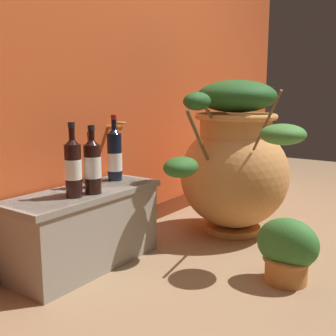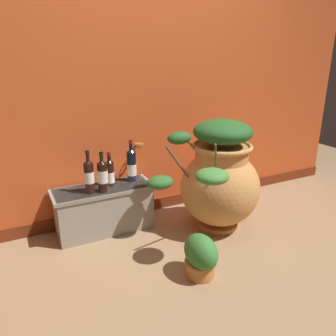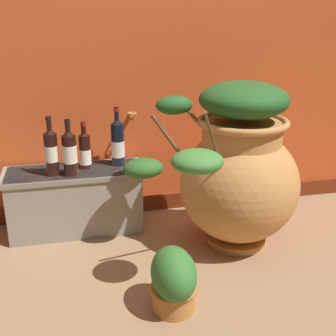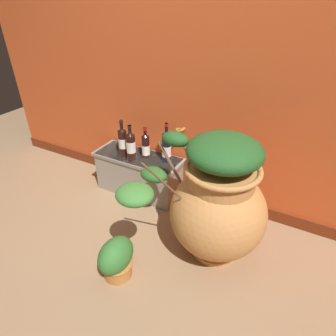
{
  "view_description": "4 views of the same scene",
  "coord_description": "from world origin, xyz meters",
  "px_view_note": "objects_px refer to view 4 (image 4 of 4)",
  "views": [
    {
      "loc": [
        -1.86,
        -0.53,
        0.85
      ],
      "look_at": [
        -0.04,
        0.75,
        0.45
      ],
      "focal_mm": 44.13,
      "sensor_mm": 36.0,
      "label": 1
    },
    {
      "loc": [
        -1.13,
        -1.54,
        1.41
      ],
      "look_at": [
        0.04,
        0.81,
        0.51
      ],
      "focal_mm": 35.49,
      "sensor_mm": 36.0,
      "label": 2
    },
    {
      "loc": [
        -0.49,
        -1.55,
        1.25
      ],
      "look_at": [
        0.02,
        0.71,
        0.43
      ],
      "focal_mm": 46.67,
      "sensor_mm": 36.0,
      "label": 3
    },
    {
      "loc": [
        0.8,
        -0.93,
        1.65
      ],
      "look_at": [
        -0.14,
        0.82,
        0.42
      ],
      "focal_mm": 30.62,
      "sensor_mm": 36.0,
      "label": 4
    }
  ],
  "objects_px": {
    "wine_bottle_left": "(167,146)",
    "wine_bottle_middle": "(146,145)",
    "terracotta_urn": "(217,203)",
    "wine_bottle_back": "(123,141)",
    "wine_bottle_right": "(131,145)",
    "potted_shrub": "(116,259)"
  },
  "relations": [
    {
      "from": "wine_bottle_left",
      "to": "wine_bottle_middle",
      "type": "bearing_deg",
      "value": -173.65
    },
    {
      "from": "terracotta_urn",
      "to": "wine_bottle_back",
      "type": "height_order",
      "value": "terracotta_urn"
    },
    {
      "from": "wine_bottle_middle",
      "to": "terracotta_urn",
      "type": "bearing_deg",
      "value": -26.17
    },
    {
      "from": "wine_bottle_right",
      "to": "wine_bottle_back",
      "type": "relative_size",
      "value": 0.94
    },
    {
      "from": "wine_bottle_middle",
      "to": "wine_bottle_right",
      "type": "xyz_separation_m",
      "value": [
        -0.09,
        -0.1,
        0.03
      ]
    },
    {
      "from": "wine_bottle_middle",
      "to": "wine_bottle_back",
      "type": "distance_m",
      "value": 0.2
    },
    {
      "from": "wine_bottle_right",
      "to": "terracotta_urn",
      "type": "bearing_deg",
      "value": -18.42
    },
    {
      "from": "terracotta_urn",
      "to": "wine_bottle_left",
      "type": "relative_size",
      "value": 2.74
    },
    {
      "from": "wine_bottle_left",
      "to": "wine_bottle_back",
      "type": "xyz_separation_m",
      "value": [
        -0.38,
        -0.1,
        0.0
      ]
    },
    {
      "from": "wine_bottle_middle",
      "to": "potted_shrub",
      "type": "relative_size",
      "value": 0.94
    },
    {
      "from": "wine_bottle_back",
      "to": "potted_shrub",
      "type": "xyz_separation_m",
      "value": [
        0.51,
        -0.83,
        -0.38
      ]
    },
    {
      "from": "wine_bottle_left",
      "to": "wine_bottle_right",
      "type": "height_order",
      "value": "wine_bottle_left"
    },
    {
      "from": "wine_bottle_left",
      "to": "wine_bottle_right",
      "type": "distance_m",
      "value": 0.31
    },
    {
      "from": "wine_bottle_left",
      "to": "potted_shrub",
      "type": "relative_size",
      "value": 1.17
    },
    {
      "from": "terracotta_urn",
      "to": "wine_bottle_left",
      "type": "bearing_deg",
      "value": 145.53
    },
    {
      "from": "wine_bottle_left",
      "to": "wine_bottle_back",
      "type": "relative_size",
      "value": 1.03
    },
    {
      "from": "wine_bottle_left",
      "to": "wine_bottle_middle",
      "type": "xyz_separation_m",
      "value": [
        -0.2,
        -0.02,
        -0.03
      ]
    },
    {
      "from": "wine_bottle_right",
      "to": "wine_bottle_back",
      "type": "distance_m",
      "value": 0.1
    },
    {
      "from": "potted_shrub",
      "to": "wine_bottle_left",
      "type": "bearing_deg",
      "value": 97.61
    },
    {
      "from": "terracotta_urn",
      "to": "wine_bottle_right",
      "type": "distance_m",
      "value": 0.94
    },
    {
      "from": "wine_bottle_back",
      "to": "wine_bottle_right",
      "type": "bearing_deg",
      "value": -12.25
    },
    {
      "from": "wine_bottle_left",
      "to": "potted_shrub",
      "type": "distance_m",
      "value": 1.01
    }
  ]
}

